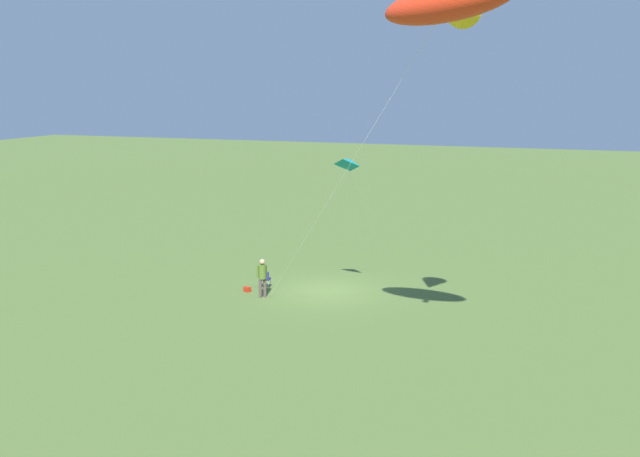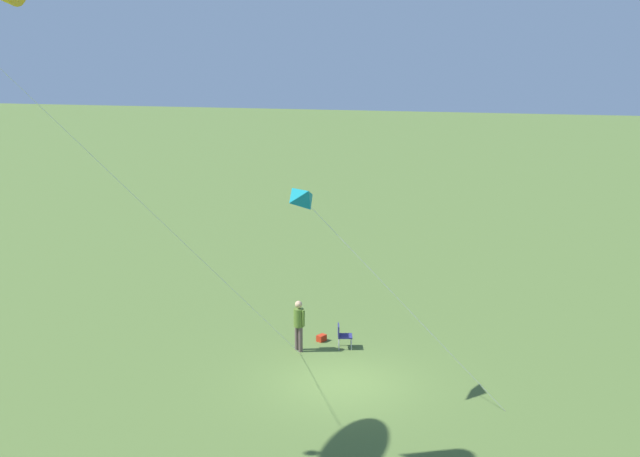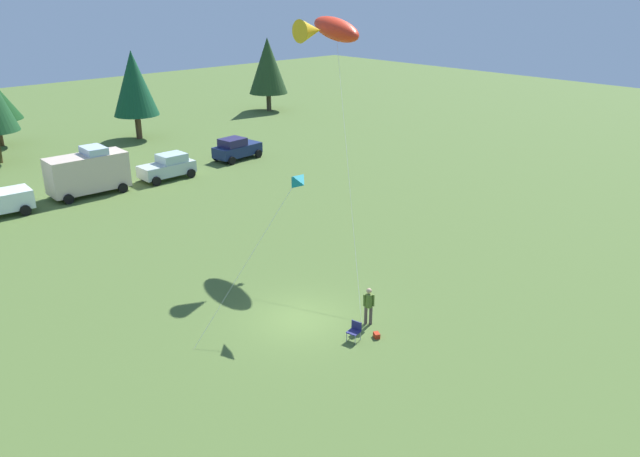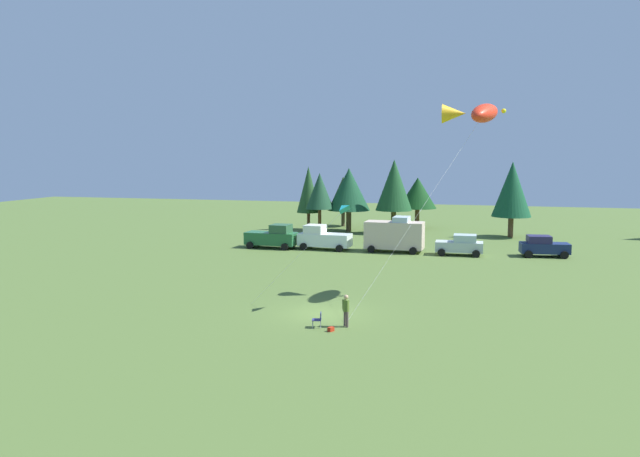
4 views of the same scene
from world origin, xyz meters
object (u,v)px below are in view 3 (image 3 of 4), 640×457
kite_delta_teal (292,181)px  kite_large_fish (330,29)px  folding_chair (355,330)px  car_silver_compact (168,167)px  car_navy_hatch (236,149)px  van_camper_beige (88,172)px  backpack_on_grass (377,335)px  person_kite_flyer (369,303)px

kite_delta_teal → kite_large_fish: bearing=36.3°
folding_chair → car_silver_compact: size_ratio=0.19×
car_silver_compact → car_navy_hatch: bearing=7.5°
kite_large_fish → folding_chair: bearing=-128.6°
car_navy_hatch → van_camper_beige: bearing=-3.3°
car_silver_compact → kite_delta_teal: size_ratio=0.67×
car_silver_compact → kite_delta_teal: kite_delta_teal is taller
backpack_on_grass → kite_delta_teal: (-0.54, 4.68, 5.88)m
car_silver_compact → backpack_on_grass: bearing=-102.8°
kite_large_fish → kite_delta_teal: bearing=-143.7°
person_kite_flyer → car_silver_compact: 26.05m
person_kite_flyer → van_camper_beige: 26.03m
folding_chair → car_navy_hatch: 30.36m
van_camper_beige → car_silver_compact: 6.10m
folding_chair → backpack_on_grass: bearing=136.1°
car_navy_hatch → kite_large_fish: bearing=65.5°
car_silver_compact → person_kite_flyer: bearing=-102.0°
folding_chair → kite_large_fish: (7.72, 9.66, 11.19)m
person_kite_flyer → van_camper_beige: bearing=-133.2°
kite_large_fish → backpack_on_grass: bearing=-124.2°
van_camper_beige → kite_delta_teal: bearing=-88.1°
person_kite_flyer → backpack_on_grass: person_kite_flyer is taller
person_kite_flyer → folding_chair: 1.57m
backpack_on_grass → kite_delta_teal: size_ratio=0.05×
car_silver_compact → kite_large_fish: kite_large_fish is taller
person_kite_flyer → van_camper_beige: size_ratio=0.32×
van_camper_beige → kite_large_fish: (7.37, -16.86, 10.04)m
kite_large_fish → kite_delta_teal: 10.86m
van_camper_beige → car_silver_compact: (6.04, -0.44, -0.69)m
van_camper_beige → kite_delta_teal: kite_delta_teal is taller
folding_chair → backpack_on_grass: (0.81, -0.51, -0.38)m
folding_chair → kite_large_fish: bearing=-140.4°
folding_chair → kite_delta_teal: bearing=-105.5°
car_silver_compact → kite_large_fish: (1.33, -16.43, 10.73)m
kite_delta_teal → car_navy_hatch: bearing=59.9°
car_navy_hatch → kite_delta_teal: bearing=53.9°
person_kite_flyer → car_silver_compact: car_silver_compact is taller
folding_chair → van_camper_beige: size_ratio=0.15×
folding_chair → backpack_on_grass: folding_chair is taller
folding_chair → backpack_on_grass: size_ratio=2.56×
backpack_on_grass → folding_chair: bearing=147.9°
van_camper_beige → backpack_on_grass: bearing=-86.9°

